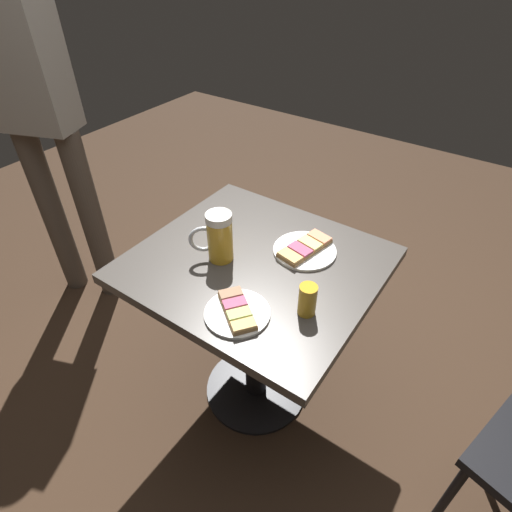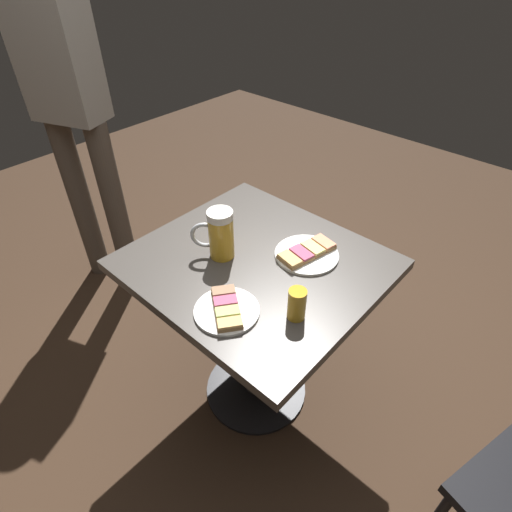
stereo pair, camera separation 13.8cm
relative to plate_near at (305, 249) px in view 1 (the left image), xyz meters
name	(u,v)px [view 1 (the left image)]	position (x,y,z in m)	size (l,w,h in m)	color
ground_plane	(256,389)	(0.11, 0.14, -0.76)	(6.00, 6.00, 0.00)	#382619
cafe_table	(256,295)	(0.11, 0.14, -0.17)	(0.79, 0.72, 0.75)	black
plate_near	(305,249)	(0.00, 0.00, 0.00)	(0.22, 0.22, 0.03)	white
plate_far	(237,312)	(0.02, 0.37, 0.00)	(0.19, 0.19, 0.03)	white
beer_mug	(218,237)	(0.22, 0.19, 0.08)	(0.13, 0.11, 0.18)	gold
beer_glass_small	(307,300)	(-0.14, 0.25, 0.04)	(0.05, 0.05, 0.10)	gold
patron_standing	(40,119)	(1.26, 0.11, 0.21)	(0.36, 0.28, 1.67)	#51473D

